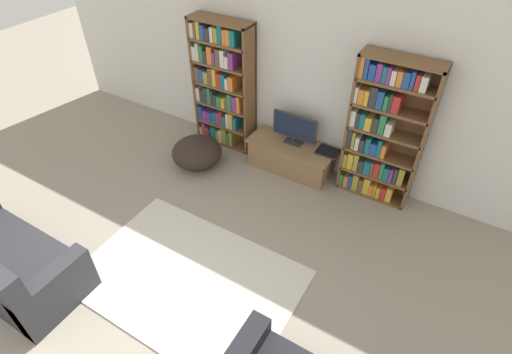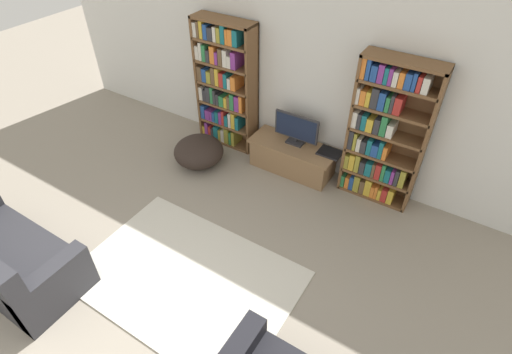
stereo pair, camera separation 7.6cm
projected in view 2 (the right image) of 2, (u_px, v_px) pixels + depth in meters
wall_back at (319, 81)px, 5.11m from camera, size 8.80×0.06×2.60m
bookshelf_left at (225, 85)px, 5.76m from camera, size 0.92×0.30×1.91m
bookshelf_right at (383, 135)px, 4.83m from camera, size 0.92×0.30×1.91m
tv_stand at (292, 157)px, 5.66m from camera, size 1.23×0.49×0.43m
television at (296, 129)px, 5.42m from camera, size 0.64×0.16×0.44m
laptop at (330, 153)px, 5.37m from camera, size 0.31×0.25×0.03m
area_rug at (187, 277)px, 4.34m from camera, size 2.32×1.59×0.02m
couch_left_sectional at (5, 260)px, 4.18m from camera, size 1.68×0.81×0.86m
beanbag_ottoman at (199, 151)px, 5.79m from camera, size 0.72×0.72×0.40m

